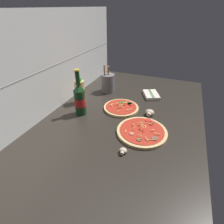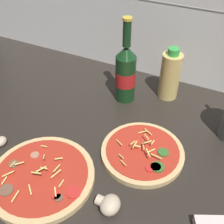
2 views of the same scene
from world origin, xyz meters
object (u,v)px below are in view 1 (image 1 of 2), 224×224
at_px(pizza_far, 121,108).
at_px(dish_towel, 151,95).
at_px(beer_bottle, 80,99).
at_px(mushroom_right, 123,151).
at_px(oil_bottle, 80,92).
at_px(mushroom_left, 150,113).
at_px(utensil_crock, 108,83).
at_px(pizza_near, 142,132).

height_order(pizza_far, dish_towel, pizza_far).
height_order(pizza_far, beer_bottle, beer_bottle).
bearing_deg(mushroom_right, pizza_far, 20.57).
relative_size(oil_bottle, dish_towel, 1.02).
height_order(mushroom_left, dish_towel, mushroom_left).
xyz_separation_m(pizza_far, mushroom_right, (-0.38, -0.14, 0.00)).
distance_m(oil_bottle, utensil_crock, 0.26).
relative_size(pizza_near, utensil_crock, 1.27).
distance_m(utensil_crock, dish_towel, 0.34).
distance_m(beer_bottle, utensil_crock, 0.37).
bearing_deg(pizza_far, mushroom_left, -92.83).
bearing_deg(mushroom_right, dish_towel, -0.35).
distance_m(pizza_near, dish_towel, 0.46).
bearing_deg(utensil_crock, oil_bottle, 157.12).
height_order(pizza_far, mushroom_left, pizza_far).
bearing_deg(dish_towel, beer_bottle, 138.58).
distance_m(mushroom_left, mushroom_right, 0.37).
xyz_separation_m(utensil_crock, dish_towel, (0.04, -0.34, -0.06)).
xyz_separation_m(oil_bottle, dish_towel, (0.28, -0.44, -0.07)).
bearing_deg(dish_towel, utensil_crock, 96.63).
bearing_deg(pizza_near, utensil_crock, 41.86).
distance_m(pizza_far, oil_bottle, 0.30).
bearing_deg(mushroom_left, beer_bottle, 109.14).
xyz_separation_m(oil_bottle, mushroom_right, (-0.36, -0.43, -0.07)).
relative_size(pizza_far, oil_bottle, 1.26).
bearing_deg(utensil_crock, beer_bottle, 176.06).
bearing_deg(mushroom_right, utensil_crock, 28.95).
relative_size(pizza_near, mushroom_left, 4.67).
xyz_separation_m(pizza_near, oil_bottle, (0.18, 0.48, 0.07)).
distance_m(oil_bottle, mushroom_right, 0.57).
bearing_deg(pizza_near, dish_towel, 5.15).
bearing_deg(pizza_far, mushroom_right, -159.43).
relative_size(pizza_far, beer_bottle, 0.80).
bearing_deg(mushroom_left, mushroom_right, 172.81).
relative_size(pizza_near, oil_bottle, 1.47).
height_order(pizza_near, mushroom_right, pizza_near).
bearing_deg(beer_bottle, utensil_crock, -3.94).
height_order(pizza_near, beer_bottle, beer_bottle).
xyz_separation_m(mushroom_left, utensil_crock, (0.23, 0.38, 0.05)).
relative_size(pizza_near, beer_bottle, 0.94).
height_order(pizza_near, dish_towel, pizza_near).
bearing_deg(utensil_crock, pizza_near, -138.14).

